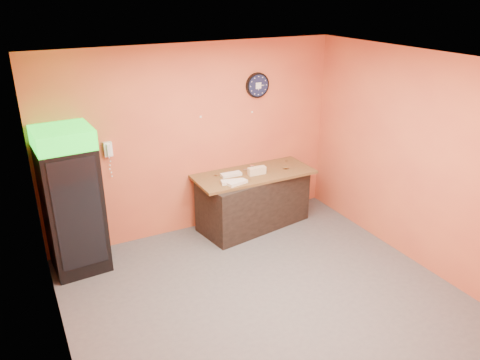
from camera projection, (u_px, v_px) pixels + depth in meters
floor at (261, 293)px, 5.76m from camera, size 4.50×4.50×0.00m
back_wall at (195, 141)px, 6.86m from camera, size 4.50×0.02×2.80m
left_wall at (49, 235)px, 4.27m from camera, size 0.02×4.00×2.80m
right_wall at (410, 158)px, 6.17m from camera, size 0.02×4.00×2.80m
ceiling at (265, 62)px, 4.68m from camera, size 4.50×4.00×0.02m
beverage_cooler at (73, 204)px, 5.93m from camera, size 0.72×0.73×1.93m
prep_counter at (253, 200)px, 7.26m from camera, size 1.78×1.01×0.84m
wall_clock at (258, 85)px, 6.99m from camera, size 0.38×0.06×0.38m
wall_phone at (108, 149)px, 6.25m from camera, size 0.11×0.10×0.20m
butcher_paper at (254, 174)px, 7.10m from camera, size 1.83×0.79×0.04m
sub_roll_stack at (257, 171)px, 7.00m from camera, size 0.28×0.10×0.12m
wrapped_sandwich_left at (232, 182)px, 6.71m from camera, size 0.33×0.19×0.04m
wrapped_sandwich_mid at (237, 183)px, 6.68m from camera, size 0.32×0.17×0.04m
wrapped_sandwich_right at (231, 174)px, 6.96m from camera, size 0.31×0.13×0.04m
kitchen_tool at (252, 167)px, 7.22m from camera, size 0.06×0.06×0.06m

